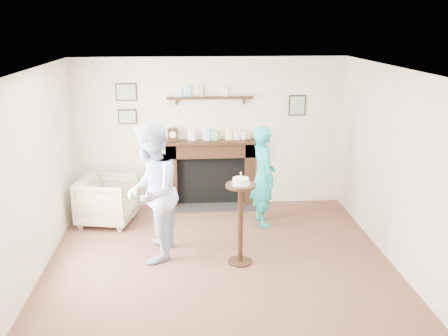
{
  "coord_description": "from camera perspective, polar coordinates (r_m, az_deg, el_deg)",
  "views": [
    {
      "loc": [
        -0.39,
        -5.64,
        3.05
      ],
      "look_at": [
        0.11,
        0.9,
        1.11
      ],
      "focal_mm": 40.0,
      "sensor_mm": 36.0,
      "label": 1
    }
  ],
  "objects": [
    {
      "name": "ground",
      "position": [
        6.43,
        -0.36,
        -11.86
      ],
      "size": [
        5.0,
        5.0,
        0.0
      ],
      "primitive_type": "plane",
      "color": "brown",
      "rests_on": "ground"
    },
    {
      "name": "room_shell",
      "position": [
        6.51,
        -0.83,
        3.82
      ],
      "size": [
        4.54,
        5.02,
        2.52
      ],
      "color": "beige",
      "rests_on": "ground"
    },
    {
      "name": "armchair",
      "position": [
        8.09,
        -13.02,
        -6.11
      ],
      "size": [
        0.97,
        0.95,
        0.74
      ],
      "primitive_type": "imported",
      "rotation": [
        0.0,
        0.0,
        1.36
      ],
      "color": "tan",
      "rests_on": "ground"
    },
    {
      "name": "man",
      "position": [
        6.87,
        -7.98,
        -10.06
      ],
      "size": [
        0.79,
        0.96,
        1.84
      ],
      "primitive_type": "imported",
      "rotation": [
        0.0,
        0.0,
        -1.67
      ],
      "color": "silver",
      "rests_on": "ground"
    },
    {
      "name": "woman",
      "position": [
        7.89,
        4.38,
        -6.32
      ],
      "size": [
        0.47,
        0.63,
        1.55
      ],
      "primitive_type": "imported",
      "rotation": [
        0.0,
        0.0,
        1.76
      ],
      "color": "teal",
      "rests_on": "ground"
    },
    {
      "name": "pedestal_table",
      "position": [
        6.36,
        1.9,
        -4.59
      ],
      "size": [
        0.39,
        0.39,
        1.24
      ],
      "color": "black",
      "rests_on": "ground"
    }
  ]
}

